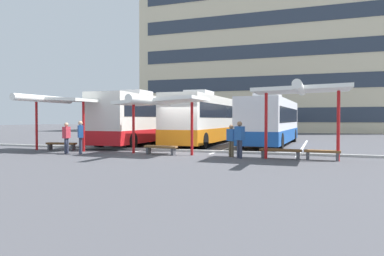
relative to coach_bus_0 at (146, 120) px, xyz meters
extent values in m
plane|color=#47474C|center=(4.53, -5.76, -1.74)|extent=(160.00, 160.00, 0.00)
cube|color=beige|center=(4.53, 29.85, 8.88)|extent=(36.29, 10.51, 21.24)
cube|color=#2D3847|center=(4.53, 24.57, 0.59)|extent=(33.38, 0.08, 1.87)
cube|color=#2D3847|center=(4.53, 24.57, 4.84)|extent=(33.38, 0.08, 1.87)
cube|color=#2D3847|center=(4.53, 24.57, 9.09)|extent=(33.38, 0.08, 1.87)
cube|color=#2D3847|center=(4.53, 24.57, 13.34)|extent=(33.38, 0.08, 1.87)
cube|color=silver|center=(0.00, 0.00, 0.10)|extent=(2.86, 12.35, 3.14)
cube|color=red|center=(0.00, 0.00, -1.05)|extent=(2.90, 12.40, 0.84)
cube|color=black|center=(0.00, 0.00, 0.67)|extent=(2.86, 11.37, 0.90)
cube|color=black|center=(-0.20, 6.11, 0.48)|extent=(2.16, 0.15, 1.88)
cube|color=silver|center=(0.05, -1.54, 1.85)|extent=(1.55, 2.25, 0.36)
cylinder|color=black|center=(-1.28, 4.50, -1.24)|extent=(0.33, 1.01, 1.00)
cylinder|color=black|center=(0.98, 4.57, -1.24)|extent=(0.33, 1.01, 1.00)
cylinder|color=black|center=(-0.98, -4.58, -1.24)|extent=(0.33, 1.01, 1.00)
cylinder|color=black|center=(1.28, -4.50, -1.24)|extent=(0.33, 1.01, 1.00)
cube|color=silver|center=(4.25, 0.90, 0.08)|extent=(2.62, 11.27, 3.09)
cube|color=orange|center=(4.25, 0.90, -1.01)|extent=(2.66, 11.31, 0.91)
cube|color=black|center=(4.25, 0.90, 0.62)|extent=(2.64, 10.37, 0.91)
cube|color=black|center=(4.20, 6.50, 0.45)|extent=(2.23, 0.10, 1.86)
cube|color=silver|center=(4.26, -0.51, 1.80)|extent=(1.54, 2.21, 0.36)
cylinder|color=black|center=(3.05, 4.92, -1.24)|extent=(0.31, 1.00, 1.00)
cylinder|color=black|center=(5.38, 4.93, -1.24)|extent=(0.31, 1.00, 1.00)
cylinder|color=black|center=(3.11, -3.14, -1.24)|extent=(0.31, 1.00, 1.00)
cylinder|color=black|center=(5.44, -3.12, -1.24)|extent=(0.31, 1.00, 1.00)
cube|color=silver|center=(8.79, 1.74, -0.05)|extent=(2.91, 11.13, 2.83)
cube|color=#194C9E|center=(8.79, 1.74, -1.06)|extent=(2.95, 11.17, 0.83)
cube|color=black|center=(8.79, 1.74, 0.33)|extent=(2.91, 10.25, 0.97)
cube|color=black|center=(8.96, 7.23, 0.29)|extent=(2.27, 0.15, 1.70)
cube|color=silver|center=(8.75, 0.36, 1.54)|extent=(1.61, 2.25, 0.36)
cylinder|color=black|center=(7.72, 5.70, -1.24)|extent=(0.33, 1.01, 1.00)
cylinder|color=black|center=(10.10, 5.63, -1.24)|extent=(0.33, 1.01, 1.00)
cylinder|color=black|center=(7.48, -2.15, -1.24)|extent=(0.33, 1.01, 1.00)
cylinder|color=black|center=(9.86, -2.23, -1.24)|extent=(0.33, 1.01, 1.00)
cube|color=white|center=(-1.94, 0.88, -1.74)|extent=(0.16, 14.00, 0.01)
cube|color=white|center=(2.38, 0.88, -1.74)|extent=(0.16, 14.00, 0.01)
cube|color=white|center=(6.69, 0.88, -1.74)|extent=(0.16, 14.00, 0.01)
cube|color=white|center=(11.01, 0.88, -1.74)|extent=(0.16, 14.00, 0.01)
cylinder|color=red|center=(-3.67, -6.96, -0.32)|extent=(0.14, 0.14, 2.85)
cylinder|color=red|center=(-0.38, -6.96, -0.32)|extent=(0.14, 0.14, 2.85)
cube|color=white|center=(-2.02, -6.96, 1.19)|extent=(4.29, 2.68, 0.34)
cylinder|color=white|center=(-2.02, -8.15, 1.16)|extent=(0.36, 4.29, 0.36)
cube|color=brown|center=(-2.02, -6.81, -1.34)|extent=(1.81, 0.65, 0.10)
cube|color=#4C4C51|center=(-2.75, -6.90, -1.57)|extent=(0.16, 0.35, 0.35)
cube|color=#4C4C51|center=(-1.29, -6.71, -1.57)|extent=(0.16, 0.35, 0.35)
cylinder|color=red|center=(2.74, -6.92, -0.42)|extent=(0.14, 0.14, 2.65)
cylinder|color=red|center=(6.03, -6.92, -0.42)|extent=(0.14, 0.14, 2.65)
cube|color=white|center=(4.38, -6.92, 0.99)|extent=(4.29, 2.85, 0.38)
cylinder|color=white|center=(4.38, -8.19, 0.96)|extent=(0.36, 4.29, 0.36)
cube|color=brown|center=(4.38, -7.06, -1.34)|extent=(1.78, 0.57, 0.10)
cube|color=#4C4C51|center=(3.66, -7.00, -1.57)|extent=(0.15, 0.35, 0.35)
cube|color=#4C4C51|center=(5.10, -7.13, -1.57)|extent=(0.15, 0.35, 0.35)
cylinder|color=red|center=(9.72, -7.20, -0.23)|extent=(0.14, 0.14, 3.03)
cylinder|color=red|center=(12.79, -7.20, -0.23)|extent=(0.14, 0.14, 3.03)
cube|color=white|center=(11.26, -7.20, 1.37)|extent=(4.07, 2.68, 0.25)
cylinder|color=white|center=(11.26, -8.39, 1.34)|extent=(0.36, 4.06, 0.36)
cube|color=brown|center=(10.36, -7.04, -1.34)|extent=(1.89, 0.57, 0.10)
cube|color=#4C4C51|center=(9.58, -6.98, -1.57)|extent=(0.15, 0.34, 0.35)
cube|color=#4C4C51|center=(11.14, -7.11, -1.57)|extent=(0.15, 0.34, 0.35)
cube|color=brown|center=(12.16, -7.08, -1.34)|extent=(1.54, 0.50, 0.10)
cube|color=#4C4C51|center=(11.55, -7.05, -1.57)|extent=(0.14, 0.34, 0.35)
cube|color=#4C4C51|center=(12.77, -7.11, -1.57)|extent=(0.14, 0.34, 0.35)
cube|color=#ADADA8|center=(4.53, -5.13, -1.68)|extent=(44.00, 0.24, 0.12)
cylinder|color=#33384C|center=(0.29, -8.16, -1.32)|extent=(0.14, 0.14, 0.85)
cylinder|color=#33384C|center=(0.42, -8.28, -1.32)|extent=(0.14, 0.14, 0.85)
cube|color=#2659A5|center=(0.36, -8.22, -0.58)|extent=(0.51, 0.50, 0.64)
sphere|color=tan|center=(0.36, -8.22, -0.14)|extent=(0.23, 0.23, 0.23)
cylinder|color=#33384C|center=(8.49, -7.42, -1.32)|extent=(0.14, 0.14, 0.84)
cylinder|color=#33384C|center=(8.63, -7.52, -1.32)|extent=(0.14, 0.14, 0.84)
cube|color=#2659A5|center=(8.56, -7.47, -0.58)|extent=(0.52, 0.47, 0.63)
sphere|color=#936B4C|center=(8.56, -7.47, -0.15)|extent=(0.23, 0.23, 0.23)
cylinder|color=brown|center=(7.98, -6.94, -1.36)|extent=(0.14, 0.14, 0.76)
cylinder|color=brown|center=(8.12, -7.02, -1.36)|extent=(0.14, 0.14, 0.76)
cube|color=#2659A5|center=(8.05, -6.98, -0.69)|extent=(0.49, 0.43, 0.57)
sphere|color=#936B4C|center=(8.05, -6.98, -0.30)|extent=(0.21, 0.21, 0.21)
cylinder|color=#33384C|center=(-0.50, -8.31, -1.34)|extent=(0.14, 0.14, 0.81)
cylinder|color=#33384C|center=(-0.53, -8.15, -1.34)|extent=(0.14, 0.14, 0.81)
cube|color=#BF333F|center=(-0.52, -8.23, -0.64)|extent=(0.29, 0.50, 0.60)
sphere|color=tan|center=(-0.52, -8.23, -0.23)|extent=(0.22, 0.22, 0.22)
camera|label=1|loc=(12.08, -23.85, 0.08)|focal=33.78mm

